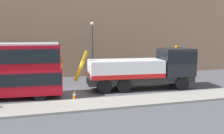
# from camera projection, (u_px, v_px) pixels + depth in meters

# --- Properties ---
(ground_plane) EXTENTS (120.00, 120.00, 0.00)m
(ground_plane) POSITION_uv_depth(u_px,v_px,m) (75.00, 92.00, 22.07)
(ground_plane) COLOR #4C4C51
(near_kerb) EXTENTS (60.00, 2.80, 0.15)m
(near_kerb) POSITION_uv_depth(u_px,v_px,m) (85.00, 105.00, 18.08)
(near_kerb) COLOR gray
(near_kerb) RESTS_ON ground_plane
(building_facade) EXTENTS (60.00, 1.50, 16.00)m
(building_facade) POSITION_uv_depth(u_px,v_px,m) (61.00, 1.00, 28.61)
(building_facade) COLOR #9E7A5B
(building_facade) RESTS_ON ground_plane
(recovery_tow_truck) EXTENTS (10.23, 3.44, 3.67)m
(recovery_tow_truck) POSITION_uv_depth(u_px,v_px,m) (146.00, 68.00, 23.14)
(recovery_tow_truck) COLOR #2D2D2D
(recovery_tow_truck) RESTS_ON ground_plane
(traffic_cone_near_bus) EXTENTS (0.36, 0.36, 0.72)m
(traffic_cone_near_bus) POSITION_uv_depth(u_px,v_px,m) (74.00, 95.00, 19.56)
(traffic_cone_near_bus) COLOR orange
(traffic_cone_near_bus) RESTS_ON ground_plane
(street_lamp) EXTENTS (0.36, 0.36, 5.83)m
(street_lamp) POSITION_uv_depth(u_px,v_px,m) (92.00, 45.00, 27.97)
(street_lamp) COLOR #38383D
(street_lamp) RESTS_ON ground_plane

